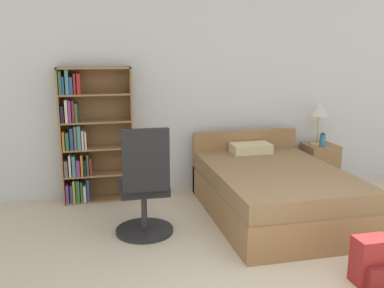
{
  "coord_description": "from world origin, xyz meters",
  "views": [
    {
      "loc": [
        -1.48,
        -2.21,
        1.85
      ],
      "look_at": [
        -0.5,
        1.98,
        0.9
      ],
      "focal_mm": 40.0,
      "sensor_mm": 36.0,
      "label": 1
    }
  ],
  "objects_px": {
    "bookshelf": "(87,137)",
    "bed": "(272,190)",
    "backpack_red": "(372,262)",
    "nightstand": "(319,165)",
    "table_lamp": "(319,110)",
    "water_bottle": "(322,140)",
    "office_chair": "(145,189)"
  },
  "relations": [
    {
      "from": "bookshelf",
      "to": "bed",
      "type": "distance_m",
      "value": 2.3
    },
    {
      "from": "backpack_red",
      "to": "bookshelf",
      "type": "bearing_deg",
      "value": 131.14
    },
    {
      "from": "bed",
      "to": "bookshelf",
      "type": "bearing_deg",
      "value": 154.57
    },
    {
      "from": "nightstand",
      "to": "table_lamp",
      "type": "height_order",
      "value": "table_lamp"
    },
    {
      "from": "water_bottle",
      "to": "backpack_red",
      "type": "xyz_separation_m",
      "value": [
        -0.85,
        -2.31,
        -0.48
      ]
    },
    {
      "from": "bookshelf",
      "to": "backpack_red",
      "type": "height_order",
      "value": "bookshelf"
    },
    {
      "from": "water_bottle",
      "to": "backpack_red",
      "type": "distance_m",
      "value": 2.51
    },
    {
      "from": "nightstand",
      "to": "backpack_red",
      "type": "height_order",
      "value": "nightstand"
    },
    {
      "from": "bed",
      "to": "table_lamp",
      "type": "distance_m",
      "value": 1.53
    },
    {
      "from": "bed",
      "to": "office_chair",
      "type": "bearing_deg",
      "value": -170.25
    },
    {
      "from": "backpack_red",
      "to": "office_chair",
      "type": "bearing_deg",
      "value": 141.8
    },
    {
      "from": "bed",
      "to": "water_bottle",
      "type": "height_order",
      "value": "bed"
    },
    {
      "from": "office_chair",
      "to": "water_bottle",
      "type": "bearing_deg",
      "value": 21.84
    },
    {
      "from": "bookshelf",
      "to": "backpack_red",
      "type": "xyz_separation_m",
      "value": [
        2.2,
        -2.52,
        -0.62
      ]
    },
    {
      "from": "bed",
      "to": "nightstand",
      "type": "xyz_separation_m",
      "value": [
        1.06,
        0.85,
        0.0
      ]
    },
    {
      "from": "table_lamp",
      "to": "backpack_red",
      "type": "xyz_separation_m",
      "value": [
        -0.83,
        -2.42,
        -0.87
      ]
    },
    {
      "from": "bookshelf",
      "to": "office_chair",
      "type": "bearing_deg",
      "value": -65.94
    },
    {
      "from": "bed",
      "to": "backpack_red",
      "type": "height_order",
      "value": "bed"
    },
    {
      "from": "bed",
      "to": "backpack_red",
      "type": "relative_size",
      "value": 5.29
    },
    {
      "from": "bed",
      "to": "backpack_red",
      "type": "xyz_separation_m",
      "value": [
        0.18,
        -1.56,
        -0.1
      ]
    },
    {
      "from": "nightstand",
      "to": "water_bottle",
      "type": "bearing_deg",
      "value": -109.08
    },
    {
      "from": "bookshelf",
      "to": "office_chair",
      "type": "xyz_separation_m",
      "value": [
        0.54,
        -1.22,
        -0.31
      ]
    },
    {
      "from": "table_lamp",
      "to": "bookshelf",
      "type": "bearing_deg",
      "value": 178.03
    },
    {
      "from": "bookshelf",
      "to": "table_lamp",
      "type": "bearing_deg",
      "value": -1.97
    },
    {
      "from": "bed",
      "to": "water_bottle",
      "type": "distance_m",
      "value": 1.33
    },
    {
      "from": "office_chair",
      "to": "nightstand",
      "type": "distance_m",
      "value": 2.78
    },
    {
      "from": "nightstand",
      "to": "water_bottle",
      "type": "height_order",
      "value": "water_bottle"
    },
    {
      "from": "water_bottle",
      "to": "office_chair",
      "type": "bearing_deg",
      "value": -158.16
    },
    {
      "from": "nightstand",
      "to": "backpack_red",
      "type": "relative_size",
      "value": 1.49
    },
    {
      "from": "office_chair",
      "to": "nightstand",
      "type": "xyz_separation_m",
      "value": [
        2.54,
        1.11,
        -0.21
      ]
    },
    {
      "from": "nightstand",
      "to": "backpack_red",
      "type": "bearing_deg",
      "value": -110.06
    },
    {
      "from": "table_lamp",
      "to": "water_bottle",
      "type": "relative_size",
      "value": 3.25
    }
  ]
}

